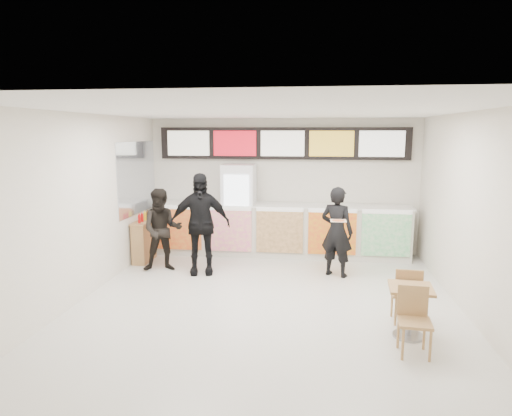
% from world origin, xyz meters
% --- Properties ---
extents(floor, '(7.00, 7.00, 0.00)m').
position_xyz_m(floor, '(0.00, 0.00, 0.00)').
color(floor, beige).
rests_on(floor, ground).
extents(ceiling, '(7.00, 7.00, 0.00)m').
position_xyz_m(ceiling, '(0.00, 0.00, 3.00)').
color(ceiling, white).
rests_on(ceiling, wall_back).
extents(wall_back, '(6.00, 0.00, 6.00)m').
position_xyz_m(wall_back, '(0.00, 3.50, 1.50)').
color(wall_back, silver).
rests_on(wall_back, floor).
extents(wall_left, '(0.00, 7.00, 7.00)m').
position_xyz_m(wall_left, '(-3.00, 0.00, 1.50)').
color(wall_left, silver).
rests_on(wall_left, floor).
extents(wall_right, '(0.00, 7.00, 7.00)m').
position_xyz_m(wall_right, '(3.00, 0.00, 1.50)').
color(wall_right, silver).
rests_on(wall_right, floor).
extents(service_counter, '(5.56, 0.77, 1.14)m').
position_xyz_m(service_counter, '(0.00, 3.09, 0.57)').
color(service_counter, silver).
rests_on(service_counter, floor).
extents(menu_board, '(5.50, 0.14, 0.70)m').
position_xyz_m(menu_board, '(0.00, 3.41, 2.45)').
color(menu_board, black).
rests_on(menu_board, wall_back).
extents(drinks_fridge, '(0.70, 0.67, 2.00)m').
position_xyz_m(drinks_fridge, '(-0.93, 3.11, 1.00)').
color(drinks_fridge, white).
rests_on(drinks_fridge, floor).
extents(mirror_panel, '(0.01, 2.00, 1.50)m').
position_xyz_m(mirror_panel, '(-2.99, 2.45, 1.75)').
color(mirror_panel, '#B2B7BF').
rests_on(mirror_panel, wall_left).
extents(customer_main, '(0.73, 0.63, 1.70)m').
position_xyz_m(customer_main, '(1.15, 1.77, 0.85)').
color(customer_main, black).
rests_on(customer_main, floor).
extents(customer_left, '(0.92, 0.80, 1.62)m').
position_xyz_m(customer_left, '(-2.21, 1.68, 0.81)').
color(customer_left, black).
rests_on(customer_left, floor).
extents(customer_mid, '(1.21, 0.69, 1.94)m').
position_xyz_m(customer_mid, '(-1.44, 1.59, 0.97)').
color(customer_mid, black).
rests_on(customer_mid, floor).
extents(pizza_slice, '(0.36, 0.36, 0.02)m').
position_xyz_m(pizza_slice, '(1.15, 1.32, 1.16)').
color(pizza_slice, beige).
rests_on(pizza_slice, customer_main).
extents(cafe_table, '(0.60, 1.44, 0.82)m').
position_xyz_m(cafe_table, '(2.00, -0.78, 0.48)').
color(cafe_table, tan).
rests_on(cafe_table, floor).
extents(condiment_ledge, '(0.31, 0.77, 1.02)m').
position_xyz_m(condiment_ledge, '(-2.82, 2.25, 0.44)').
color(condiment_ledge, tan).
rests_on(condiment_ledge, floor).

